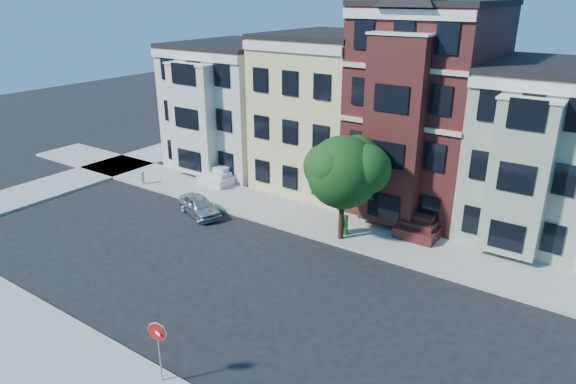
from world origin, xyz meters
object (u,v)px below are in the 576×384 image
Objects in this scene: newspaper_box at (343,225)px; fire_hydrant at (143,179)px; street_tree at (343,177)px; stop_sign at (159,348)px; parked_car at (199,206)px.

fire_hydrant is at bearing 166.22° from newspaper_box.
street_tree is at bearing -89.44° from newspaper_box.
street_tree reaches higher than fire_hydrant.
stop_sign is (0.38, -13.17, -2.20)m from street_tree.
fire_hydrant is at bearing 98.27° from parked_car.
stop_sign reaches higher than fire_hydrant.
parked_car is at bearing 134.95° from stop_sign.
fire_hydrant is 0.29× the size of stop_sign.
parked_car is 6.95m from fire_hydrant.
newspaper_box is (-0.20, 0.61, -3.02)m from street_tree.
fire_hydrant is at bearing 147.41° from stop_sign.
stop_sign is at bearing -38.56° from fire_hydrant.
street_tree is 15.91m from fire_hydrant.
street_tree is 6.81× the size of newspaper_box.
street_tree is at bearing 97.62° from stop_sign.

